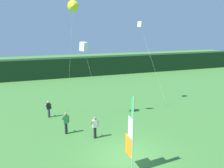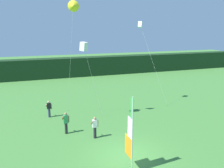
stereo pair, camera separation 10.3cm
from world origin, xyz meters
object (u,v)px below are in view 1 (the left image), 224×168
(kite_white_box_0, at_px, (83,47))
(person_far_left, at_px, (66,122))
(person_near_banner, at_px, (49,109))
(person_mid_field, at_px, (95,127))
(banner_flag, at_px, (131,136))
(kite_yellow_delta_2, at_px, (73,7))
(kite_white_box_1, at_px, (140,25))

(kite_white_box_0, bearing_deg, person_far_left, -130.46)
(kite_white_box_0, bearing_deg, person_near_banner, 153.57)
(person_mid_field, relative_size, person_far_left, 0.96)
(banner_flag, distance_m, kite_white_box_0, 9.62)
(person_near_banner, relative_size, kite_white_box_0, 0.23)
(person_near_banner, height_order, kite_yellow_delta_2, kite_yellow_delta_2)
(person_far_left, relative_size, kite_white_box_0, 0.25)
(person_far_left, bearing_deg, kite_white_box_0, 49.54)
(banner_flag, height_order, person_mid_field, banner_flag)
(person_near_banner, distance_m, kite_yellow_delta_2, 9.30)
(banner_flag, relative_size, kite_white_box_0, 0.66)
(banner_flag, xyz_separation_m, person_far_left, (-2.73, 6.11, -1.26))
(person_near_banner, xyz_separation_m, kite_yellow_delta_2, (2.23, -1.84, 8.84))
(banner_flag, bearing_deg, person_far_left, 114.10)
(banner_flag, bearing_deg, kite_yellow_delta_2, 100.12)
(person_far_left, bearing_deg, kite_yellow_delta_2, 59.67)
(banner_flag, bearing_deg, kite_white_box_0, 94.21)
(person_mid_field, relative_size, kite_white_box_1, 0.19)
(person_near_banner, bearing_deg, person_mid_field, -62.07)
(kite_white_box_1, distance_m, kite_yellow_delta_2, 7.90)
(person_near_banner, bearing_deg, person_far_left, -76.29)
(person_near_banner, height_order, person_far_left, person_far_left)
(person_near_banner, distance_m, kite_white_box_1, 12.11)
(person_near_banner, distance_m, person_mid_field, 6.18)
(person_mid_field, height_order, kite_white_box_0, kite_white_box_0)
(person_mid_field, relative_size, kite_white_box_0, 0.24)
(kite_white_box_1, bearing_deg, banner_flag, -117.66)
(banner_flag, relative_size, kite_yellow_delta_2, 0.45)
(banner_flag, height_order, kite_white_box_0, kite_white_box_0)
(kite_white_box_1, bearing_deg, person_near_banner, -174.36)
(banner_flag, relative_size, kite_white_box_1, 0.52)
(person_far_left, relative_size, kite_white_box_1, 0.20)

